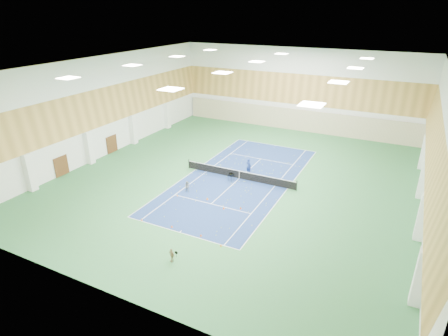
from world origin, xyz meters
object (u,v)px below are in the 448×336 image
at_px(child_apron, 172,255).
at_px(ball_cart, 231,177).
at_px(child_court, 187,187).
at_px(tennis_net, 239,174).
at_px(coach, 249,166).

bearing_deg(child_apron, ball_cart, 116.35).
xyz_separation_m(child_court, ball_cart, (2.86, 4.29, -0.12)).
distance_m(tennis_net, ball_cart, 1.07).
xyz_separation_m(coach, child_court, (-3.75, -6.92, -0.33)).
height_order(coach, child_court, coach).
xyz_separation_m(tennis_net, child_apron, (1.58, -15.35, 0.00)).
bearing_deg(ball_cart, tennis_net, 75.67).
bearing_deg(ball_cart, child_apron, -65.47).
distance_m(child_apron, ball_cart, 14.58).
relative_size(tennis_net, coach, 7.14).
bearing_deg(child_court, ball_cart, 51.71).
relative_size(tennis_net, child_court, 11.39).
height_order(tennis_net, child_court, child_court).
distance_m(child_court, ball_cart, 5.16).
bearing_deg(child_apron, tennis_net, 113.87).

